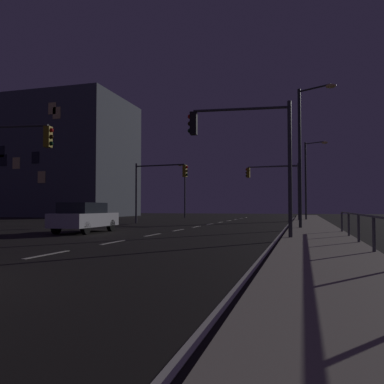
# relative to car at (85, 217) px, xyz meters

# --- Properties ---
(ground_plane) EXTENTS (112.00, 112.00, 0.00)m
(ground_plane) POSITION_rel_car_xyz_m (4.09, 3.82, -0.82)
(ground_plane) COLOR black
(ground_plane) RESTS_ON ground
(sidewalk_right) EXTENTS (2.80, 77.00, 0.14)m
(sidewalk_right) POSITION_rel_car_xyz_m (11.62, 3.82, -0.75)
(sidewalk_right) COLOR #9E937F
(sidewalk_right) RESTS_ON ground
(lane_markings_center) EXTENTS (0.14, 50.00, 0.01)m
(lane_markings_center) POSITION_rel_car_xyz_m (4.09, 7.32, -0.82)
(lane_markings_center) COLOR silver
(lane_markings_center) RESTS_ON ground
(lane_edge_line) EXTENTS (0.14, 53.00, 0.01)m
(lane_edge_line) POSITION_rel_car_xyz_m (9.97, 8.82, -0.82)
(lane_edge_line) COLOR silver
(lane_edge_line) RESTS_ON ground
(car) EXTENTS (1.99, 4.47, 1.57)m
(car) POSITION_rel_car_xyz_m (0.00, 0.00, 0.00)
(car) COLOR silver
(car) RESTS_ON ground
(traffic_light_mid_left) EXTENTS (5.10, 0.84, 5.37)m
(traffic_light_mid_left) POSITION_rel_car_xyz_m (8.44, 19.94, 3.16)
(traffic_light_mid_left) COLOR #4C4C51
(traffic_light_mid_left) RESTS_ON sidewalk_right
(traffic_light_far_left) EXTENTS (4.67, 0.64, 4.97)m
(traffic_light_far_left) POSITION_rel_car_xyz_m (-0.19, 11.53, 2.73)
(traffic_light_far_left) COLOR #4C4C51
(traffic_light_far_left) RESTS_ON ground
(traffic_light_near_left) EXTENTS (5.13, 0.40, 5.24)m
(traffic_light_near_left) POSITION_rel_car_xyz_m (8.58, 19.10, 3.08)
(traffic_light_near_left) COLOR #38383D
(traffic_light_near_left) RESTS_ON sidewalk_right
(traffic_light_far_center) EXTENTS (2.83, 0.61, 5.28)m
(traffic_light_far_center) POSITION_rel_car_xyz_m (-1.35, -3.30, 2.84)
(traffic_light_far_center) COLOR #2D3033
(traffic_light_far_center) RESTS_ON ground
(traffic_light_far_right) EXTENTS (4.24, 0.66, 5.49)m
(traffic_light_far_right) POSITION_rel_car_xyz_m (8.75, -2.28, 3.20)
(traffic_light_far_right) COLOR #38383D
(traffic_light_far_right) RESTS_ON sidewalk_right
(street_lamp_corner) EXTENTS (2.11, 1.21, 7.47)m
(street_lamp_corner) POSITION_rel_car_xyz_m (11.65, 20.91, 3.83)
(street_lamp_corner) COLOR #38383D
(street_lamp_corner) RESTS_ON sidewalk_right
(street_lamp_median) EXTENTS (0.56, 1.98, 6.62)m
(street_lamp_median) POSITION_rel_car_xyz_m (-3.05, 27.78, 3.21)
(street_lamp_median) COLOR #38383D
(street_lamp_median) RESTS_ON ground
(street_lamp_across_street) EXTENTS (2.08, 1.23, 8.17)m
(street_lamp_across_street) POSITION_rel_car_xyz_m (11.18, 5.33, 4.19)
(street_lamp_across_street) COLOR #2D3033
(street_lamp_across_street) RESTS_ON sidewalk_right
(barrier_fence) EXTENTS (0.09, 18.09, 0.98)m
(barrier_fence) POSITION_rel_car_xyz_m (12.87, -6.67, 0.05)
(barrier_fence) COLOR #59595E
(barrier_fence) RESTS_ON sidewalk_right
(building_distant) EXTENTS (19.22, 13.77, 16.56)m
(building_distant) POSITION_rel_car_xyz_m (-22.70, 30.91, 7.46)
(building_distant) COLOR #4C515B
(building_distant) RESTS_ON ground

